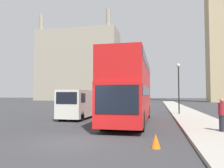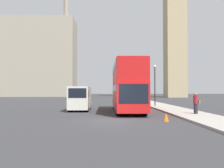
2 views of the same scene
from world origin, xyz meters
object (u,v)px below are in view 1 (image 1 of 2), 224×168
red_double_decker_bus (130,88)px  street_lamp (179,80)px  white_van (79,103)px  pedestrian (222,115)px

red_double_decker_bus → street_lamp: 8.05m
red_double_decker_bus → white_van: red_double_decker_bus is taller
red_double_decker_bus → white_van: bearing=159.4°
street_lamp → red_double_decker_bus: bearing=-120.0°
white_van → pedestrian: (9.76, -5.49, -0.30)m
pedestrian → street_lamp: 11.03m
red_double_decker_bus → white_van: size_ratio=2.04×
white_van → pedestrian: bearing=-29.3°
pedestrian → street_lamp: (-1.15, 10.68, 2.52)m
white_van → street_lamp: 10.29m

